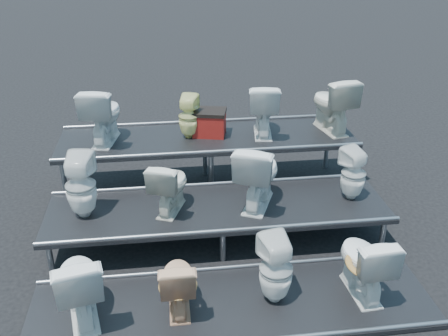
{
  "coord_description": "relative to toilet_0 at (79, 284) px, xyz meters",
  "views": [
    {
      "loc": [
        -0.6,
        -5.3,
        3.66
      ],
      "look_at": [
        0.09,
        0.1,
        0.94
      ],
      "focal_mm": 40.0,
      "sensor_mm": 36.0,
      "label": 1
    }
  ],
  "objects": [
    {
      "name": "ground",
      "position": [
        1.53,
        1.3,
        -0.47
      ],
      "size": [
        80.0,
        80.0,
        0.0
      ],
      "primitive_type": "plane",
      "color": "black",
      "rests_on": "ground"
    },
    {
      "name": "tier_front",
      "position": [
        1.53,
        0.0,
        -0.44
      ],
      "size": [
        4.2,
        1.2,
        0.06
      ],
      "primitive_type": "cube",
      "color": "black",
      "rests_on": "ground"
    },
    {
      "name": "tier_mid",
      "position": [
        1.53,
        1.3,
        -0.24
      ],
      "size": [
        4.2,
        1.2,
        0.46
      ],
      "primitive_type": "cube",
      "color": "black",
      "rests_on": "ground"
    },
    {
      "name": "tier_back",
      "position": [
        1.53,
        2.6,
        -0.04
      ],
      "size": [
        4.2,
        1.2,
        0.86
      ],
      "primitive_type": "cube",
      "color": "black",
      "rests_on": "ground"
    },
    {
      "name": "toilet_0",
      "position": [
        0.0,
        0.0,
        0.0
      ],
      "size": [
        0.61,
        0.87,
        0.81
      ],
      "primitive_type": "imported",
      "rotation": [
        0.0,
        0.0,
        3.36
      ],
      "color": "white",
      "rests_on": "tier_front"
    },
    {
      "name": "toilet_1",
      "position": [
        0.96,
        0.0,
        -0.08
      ],
      "size": [
        0.37,
        0.64,
        0.65
      ],
      "primitive_type": "imported",
      "rotation": [
        0.0,
        0.0,
        3.13
      ],
      "color": "tan",
      "rests_on": "tier_front"
    },
    {
      "name": "toilet_2",
      "position": [
        1.97,
        0.0,
        -0.02
      ],
      "size": [
        0.41,
        0.42,
        0.77
      ],
      "primitive_type": "imported",
      "rotation": [
        0.0,
        0.0,
        3.35
      ],
      "color": "white",
      "rests_on": "tier_front"
    },
    {
      "name": "toilet_3",
      "position": [
        2.91,
        0.0,
        -0.02
      ],
      "size": [
        0.48,
        0.79,
        0.78
      ],
      "primitive_type": "imported",
      "rotation": [
        0.0,
        0.0,
        3.2
      ],
      "color": "white",
      "rests_on": "tier_front"
    },
    {
      "name": "toilet_4",
      "position": [
        -0.09,
        1.3,
        0.39
      ],
      "size": [
        0.41,
        0.42,
        0.8
      ],
      "primitive_type": "imported",
      "rotation": [
        0.0,
        0.0,
        2.99
      ],
      "color": "white",
      "rests_on": "tier_mid"
    },
    {
      "name": "toilet_5",
      "position": [
        0.94,
        1.3,
        0.33
      ],
      "size": [
        0.59,
        0.75,
        0.67
      ],
      "primitive_type": "imported",
      "rotation": [
        0.0,
        0.0,
        2.77
      ],
      "color": "beige",
      "rests_on": "tier_mid"
    },
    {
      "name": "toilet_6",
      "position": [
        2.02,
        1.3,
        0.42
      ],
      "size": [
        0.77,
        0.95,
        0.85
      ],
      "primitive_type": "imported",
      "rotation": [
        0.0,
        0.0,
        2.73
      ],
      "color": "white",
      "rests_on": "tier_mid"
    },
    {
      "name": "toilet_7",
      "position": [
        3.24,
        1.3,
        0.34
      ],
      "size": [
        0.4,
        0.41,
        0.68
      ],
      "primitive_type": "imported",
      "rotation": [
        0.0,
        0.0,
        3.51
      ],
      "color": "white",
      "rests_on": "tier_mid"
    },
    {
      "name": "toilet_8",
      "position": [
        0.09,
        2.6,
        0.8
      ],
      "size": [
        0.6,
        0.86,
        0.8
      ],
      "primitive_type": "imported",
      "rotation": [
        0.0,
        0.0,
        2.94
      ],
      "color": "white",
      "rests_on": "tier_back"
    },
    {
      "name": "toilet_9",
      "position": [
        1.26,
        2.6,
        0.71
      ],
      "size": [
        0.36,
        0.36,
        0.62
      ],
      "primitive_type": "imported",
      "rotation": [
        0.0,
        0.0,
        2.81
      ],
      "color": "#ECEA96",
      "rests_on": "tier_back"
    },
    {
      "name": "toilet_10",
      "position": [
        2.33,
        2.6,
        0.78
      ],
      "size": [
        0.53,
        0.81,
        0.77
      ],
      "primitive_type": "imported",
      "rotation": [
        0.0,
        0.0,
        3.0
      ],
      "color": "white",
      "rests_on": "tier_back"
    },
    {
      "name": "toilet_11",
      "position": [
        3.34,
        2.6,
        0.8
      ],
      "size": [
        0.6,
        0.88,
        0.82
      ],
      "primitive_type": "imported",
      "rotation": [
        0.0,
        0.0,
        3.34
      ],
      "color": "beige",
      "rests_on": "tier_back"
    },
    {
      "name": "red_crate",
      "position": [
        1.56,
        2.66,
        0.55
      ],
      "size": [
        0.52,
        0.45,
        0.32
      ],
      "primitive_type": "cube",
      "rotation": [
        0.0,
        0.0,
        -0.23
      ],
      "color": "#9D2111",
      "rests_on": "tier_back"
    }
  ]
}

